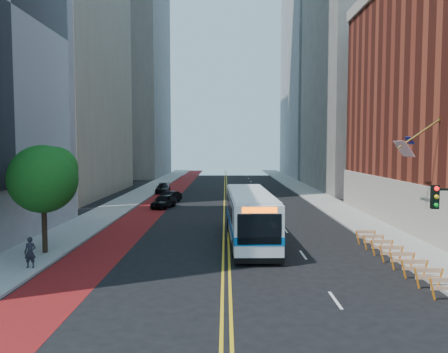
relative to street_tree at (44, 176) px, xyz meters
The scene contains 17 objects.
ground 13.68m from the street_tree, 28.25° to the right, with size 160.00×160.00×0.00m, color black.
sidewalk_left 24.45m from the street_tree, 91.81° to the left, with size 4.00×140.00×0.15m, color gray.
sidewalk_right 33.73m from the street_tree, 45.87° to the left, with size 4.00×140.00×0.15m, color gray.
bus_lane_paint 24.66m from the street_tree, 82.53° to the left, with size 3.60×140.00×0.01m, color maroon.
center_line_inner 26.84m from the street_tree, 65.21° to the left, with size 0.14×140.00×0.01m, color gold.
center_line_outer 26.99m from the street_tree, 64.51° to the left, with size 0.14×140.00×0.01m, color gold.
lane_dashes 36.09m from the street_tree, 63.34° to the left, with size 0.14×98.20×0.01m.
midrise_right_near 56.22m from the street_tree, 50.78° to the left, with size 18.00×26.00×40.00m, color slate.
midrise_right_far 83.25m from the street_tree, 63.91° to the left, with size 20.00×28.00×55.00m, color gray.
midrise_left_far 78.11m from the street_tree, 100.05° to the left, with size 20.00×26.00×65.00m, color slate.
construction_barriers 21.43m from the street_tree, ahead, with size 1.42×10.91×1.00m.
street_tree is the anchor object (origin of this frame).
transit_bus 13.77m from the street_tree, 16.11° to the left, with size 3.22×13.07×3.57m.
car_a 21.51m from the street_tree, 77.91° to the left, with size 1.73×4.29×1.46m, color black.
car_b 25.66m from the street_tree, 79.85° to the left, with size 1.45×4.15×1.37m, color black.
car_c 36.03m from the street_tree, 86.52° to the left, with size 1.92×4.71×1.37m, color black.
pedestrian 5.27m from the street_tree, 80.76° to the right, with size 0.61×0.40×1.69m, color black.
Camera 1 is at (-0.03, -20.78, 6.77)m, focal length 35.00 mm.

